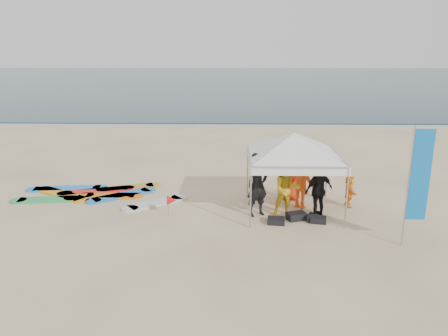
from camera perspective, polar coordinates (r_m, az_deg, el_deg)
ground at (r=12.12m, az=-1.74°, el=-8.76°), size 120.00×120.00×0.00m
ocean at (r=71.22m, az=0.71°, el=11.44°), size 160.00×84.00×0.08m
shoreline_foam at (r=29.67m, az=0.02°, el=5.78°), size 160.00×1.20×0.01m
person_black_a at (r=13.22m, az=4.39°, el=-2.20°), size 0.85×0.75×1.94m
person_yellow at (r=13.27m, az=8.20°, el=-2.80°), size 0.91×0.76×1.70m
person_orange_a at (r=14.09m, az=10.15°, el=-1.70°), size 1.28×1.23×1.75m
person_black_b at (r=13.43m, az=12.27°, el=-2.84°), size 1.06×0.82×1.67m
person_orange_b at (r=14.71m, az=8.73°, el=-0.96°), size 0.89×0.62×1.72m
person_seated at (r=14.60m, az=16.04°, el=-2.93°), size 0.39×0.98×1.03m
canopy_tent at (r=13.30m, az=9.20°, el=4.53°), size 3.80×3.80×2.87m
feather_flag at (r=11.91m, az=24.08°, el=-1.08°), size 0.54×0.04×3.16m
marker_pennant at (r=13.37m, az=-6.83°, el=-4.23°), size 0.28×0.28×0.64m
gear_pile at (r=13.16m, az=9.65°, el=-6.51°), size 1.77×0.78×0.22m
surfboard_spread at (r=15.90m, az=-16.28°, el=-3.28°), size 5.54×2.94×0.07m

